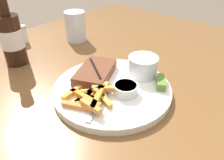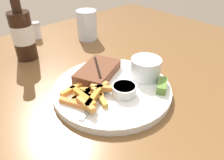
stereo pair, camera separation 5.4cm
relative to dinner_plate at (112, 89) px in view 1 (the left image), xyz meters
The scene contains 11 objects.
dining_table 0.08m from the dinner_plate, ahead, with size 1.38×1.16×0.78m.
dinner_plate is the anchor object (origin of this frame).
steak_portion 0.07m from the dinner_plate, 83.43° to the left, with size 0.15×0.13×0.03m.
fries_pile 0.08m from the dinner_plate, behind, with size 0.12×0.12×0.02m.
coleslaw_cup 0.11m from the dinner_plate, 15.57° to the right, with size 0.08×0.08×0.05m.
dipping_sauce_cup 0.05m from the dinner_plate, 91.17° to the right, with size 0.06×0.06×0.02m.
pickle_spear 0.13m from the dinner_plate, 47.08° to the right, with size 0.06×0.05×0.02m.
fork_utensil 0.08m from the dinner_plate, 160.78° to the right, with size 0.13×0.06×0.00m.
beer_bottle 0.35m from the dinner_plate, 102.85° to the left, with size 0.07×0.07×0.24m.
drinking_glass 0.37m from the dinner_plate, 62.50° to the left, with size 0.08×0.08×0.11m.
salt_shaker 0.46m from the dinner_plate, 86.72° to the left, with size 0.03×0.03×0.07m.
Camera 1 is at (-0.34, -0.30, 1.11)m, focal length 35.00 mm.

